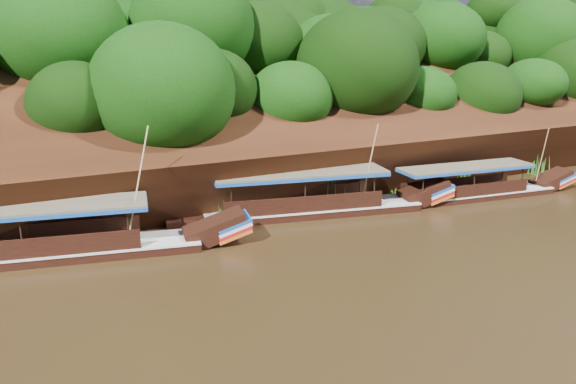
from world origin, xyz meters
name	(u,v)px	position (x,y,z in m)	size (l,w,h in m)	color
ground	(414,260)	(0.00, 0.00, 0.00)	(160.00, 160.00, 0.00)	black
riverbank	(232,142)	(-0.01, 22.73, 1.89)	(120.00, 30.06, 19.40)	black
boat_0	(482,190)	(10.86, 6.51, 0.49)	(13.56, 3.42, 4.85)	black
boat_1	(325,203)	(0.07, 8.13, 0.59)	(15.22, 5.17, 5.81)	black
boat_2	(68,245)	(-14.20, 7.74, 0.59)	(16.56, 5.38, 6.46)	black
reeds	(259,201)	(-3.54, 9.53, 0.89)	(48.86, 2.43, 1.94)	#286719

